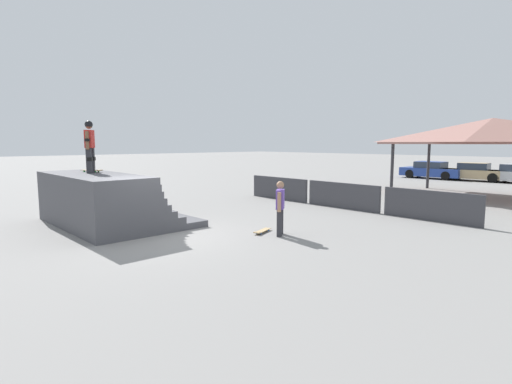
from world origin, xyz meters
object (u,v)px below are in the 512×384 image
(bystander_walking, at_px, (280,205))
(skateboard_on_deck, at_px, (92,170))
(skater_on_deck, at_px, (90,143))
(skateboard_on_ground, at_px, (262,231))
(parked_car_blue, at_px, (432,170))
(parked_car_tan, at_px, (475,172))

(bystander_walking, bearing_deg, skateboard_on_deck, 79.92)
(skateboard_on_deck, xyz_separation_m, bystander_walking, (5.88, 3.12, -0.86))
(skater_on_deck, distance_m, skateboard_on_deck, 1.00)
(bystander_walking, relative_size, skateboard_on_ground, 1.86)
(parked_car_blue, bearing_deg, parked_car_tan, 7.60)
(bystander_walking, height_order, parked_car_blue, bystander_walking)
(skater_on_deck, height_order, parked_car_blue, skater_on_deck)
(skateboard_on_ground, bearing_deg, bystander_walking, 85.13)
(skateboard_on_ground, relative_size, parked_car_blue, 0.19)
(bystander_walking, bearing_deg, skateboard_on_ground, 66.87)
(parked_car_tan, bearing_deg, skateboard_on_deck, -104.45)
(bystander_walking, xyz_separation_m, skateboard_on_ground, (-0.59, -0.16, -0.82))
(skateboard_on_ground, xyz_separation_m, parked_car_tan, (-1.64, 22.46, 0.54))
(skater_on_deck, xyz_separation_m, bystander_walking, (5.55, 3.28, -1.79))
(skateboard_on_ground, height_order, parked_car_blue, parked_car_blue)
(skateboard_on_deck, xyz_separation_m, parked_car_blue, (0.77, 25.01, -1.14))
(skater_on_deck, height_order, skateboard_on_deck, skater_on_deck)
(skateboard_on_ground, relative_size, parked_car_tan, 0.20)
(skater_on_deck, distance_m, skateboard_on_ground, 6.42)
(skateboard_on_deck, height_order, bystander_walking, skateboard_on_deck)
(bystander_walking, bearing_deg, skater_on_deck, 82.55)
(skater_on_deck, xyz_separation_m, parked_car_tan, (3.32, 25.58, -2.07))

